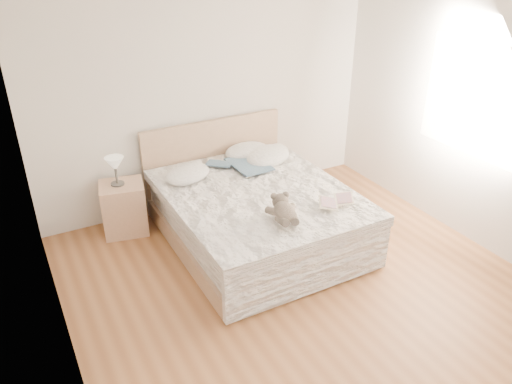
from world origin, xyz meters
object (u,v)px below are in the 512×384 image
bed (254,212)px  nightstand (124,208)px  table_lamp (115,165)px  photo_book (184,178)px  childrens_book (336,202)px  teddy_bear (284,218)px

bed → nightstand: bed is taller
bed → nightstand: bearing=146.0°
table_lamp → photo_book: bearing=-27.1°
bed → table_lamp: bearing=146.0°
nightstand → photo_book: (0.59, -0.30, 0.35)m
bed → childrens_book: bed is taller
nightstand → childrens_book: childrens_book is taller
bed → nightstand: size_ratio=3.83×
table_lamp → childrens_book: (1.69, -1.49, -0.15)m
bed → childrens_book: bearing=-53.4°
table_lamp → photo_book: size_ratio=0.97×
childrens_book → teddy_bear: (-0.61, -0.06, 0.02)m
table_lamp → childrens_book: size_ratio=0.82×
table_lamp → teddy_bear: bearing=-55.1°
teddy_bear → childrens_book: bearing=17.3°
teddy_bear → table_lamp: bearing=136.4°
photo_book → teddy_bear: 1.32m
photo_book → teddy_bear: size_ratio=0.89×
bed → photo_book: bed is taller
teddy_bear → nightstand: bearing=136.1°
childrens_book → photo_book: bearing=164.8°
nightstand → childrens_book: 2.25m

